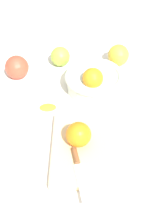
{
  "coord_description": "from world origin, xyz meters",
  "views": [
    {
      "loc": [
        0.62,
        -0.05,
        0.63
      ],
      "look_at": [
        0.03,
        0.01,
        0.04
      ],
      "focal_mm": 47.64,
      "sensor_mm": 36.0,
      "label": 1
    }
  ],
  "objects_px": {
    "apple_back_left": "(118,55)",
    "cutting_board": "(82,149)",
    "orange_on_board": "(79,135)",
    "apple_front_left_2": "(17,67)",
    "knife": "(78,167)",
    "apple_front_left": "(60,56)",
    "bowl": "(94,81)"
  },
  "relations": [
    {
      "from": "orange_on_board",
      "to": "apple_front_left_2",
      "type": "relative_size",
      "value": 0.84
    },
    {
      "from": "apple_front_left",
      "to": "knife",
      "type": "bearing_deg",
      "value": 2.56
    },
    {
      "from": "orange_on_board",
      "to": "apple_front_left_2",
      "type": "xyz_separation_m",
      "value": [
        -0.33,
        -0.18,
        -0.01
      ]
    },
    {
      "from": "apple_back_left",
      "to": "bowl",
      "type": "bearing_deg",
      "value": -38.31
    },
    {
      "from": "bowl",
      "to": "knife",
      "type": "distance_m",
      "value": 0.32
    },
    {
      "from": "apple_front_left",
      "to": "apple_front_left_2",
      "type": "height_order",
      "value": "apple_front_left_2"
    },
    {
      "from": "apple_front_left",
      "to": "orange_on_board",
      "type": "bearing_deg",
      "value": 4.31
    },
    {
      "from": "bowl",
      "to": "apple_front_left",
      "type": "relative_size",
      "value": 2.73
    },
    {
      "from": "orange_on_board",
      "to": "apple_front_left_2",
      "type": "bearing_deg",
      "value": -151.77
    },
    {
      "from": "bowl",
      "to": "cutting_board",
      "type": "height_order",
      "value": "bowl"
    },
    {
      "from": "apple_front_left_2",
      "to": "cutting_board",
      "type": "bearing_deg",
      "value": 28.25
    },
    {
      "from": "orange_on_board",
      "to": "apple_front_left",
      "type": "bearing_deg",
      "value": -175.69
    },
    {
      "from": "cutting_board",
      "to": "apple_back_left",
      "type": "relative_size",
      "value": 3.13
    },
    {
      "from": "knife",
      "to": "bowl",
      "type": "bearing_deg",
      "value": 165.75
    },
    {
      "from": "bowl",
      "to": "apple_front_left_2",
      "type": "height_order",
      "value": "bowl"
    },
    {
      "from": "apple_front_left",
      "to": "apple_front_left_2",
      "type": "xyz_separation_m",
      "value": [
        0.05,
        -0.15,
        0.01
      ]
    },
    {
      "from": "orange_on_board",
      "to": "knife",
      "type": "relative_size",
      "value": 0.42
    },
    {
      "from": "orange_on_board",
      "to": "knife",
      "type": "bearing_deg",
      "value": -5.79
    },
    {
      "from": "orange_on_board",
      "to": "apple_front_left_2",
      "type": "height_order",
      "value": "orange_on_board"
    },
    {
      "from": "knife",
      "to": "cutting_board",
      "type": "bearing_deg",
      "value": 166.2
    },
    {
      "from": "knife",
      "to": "apple_front_left",
      "type": "relative_size",
      "value": 2.28
    },
    {
      "from": "apple_back_left",
      "to": "cutting_board",
      "type": "bearing_deg",
      "value": -23.75
    },
    {
      "from": "cutting_board",
      "to": "knife",
      "type": "bearing_deg",
      "value": -13.8
    },
    {
      "from": "apple_front_left",
      "to": "apple_front_left_2",
      "type": "relative_size",
      "value": 0.87
    },
    {
      "from": "knife",
      "to": "apple_front_left_2",
      "type": "xyz_separation_m",
      "value": [
        -0.41,
        -0.17,
        0.01
      ]
    },
    {
      "from": "apple_back_left",
      "to": "apple_front_left_2",
      "type": "bearing_deg",
      "value": -84.09
    },
    {
      "from": "orange_on_board",
      "to": "knife",
      "type": "xyz_separation_m",
      "value": [
        0.08,
        -0.01,
        -0.03
      ]
    },
    {
      "from": "orange_on_board",
      "to": "cutting_board",
      "type": "bearing_deg",
      "value": 28.58
    },
    {
      "from": "bowl",
      "to": "orange_on_board",
      "type": "height_order",
      "value": "bowl"
    },
    {
      "from": "bowl",
      "to": "apple_front_left_2",
      "type": "xyz_separation_m",
      "value": [
        -0.09,
        -0.25,
        0.0
      ]
    },
    {
      "from": "orange_on_board",
      "to": "apple_front_left",
      "type": "xyz_separation_m",
      "value": [
        -0.38,
        -0.03,
        -0.02
      ]
    },
    {
      "from": "cutting_board",
      "to": "apple_front_left",
      "type": "bearing_deg",
      "value": -174.7
    }
  ]
}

